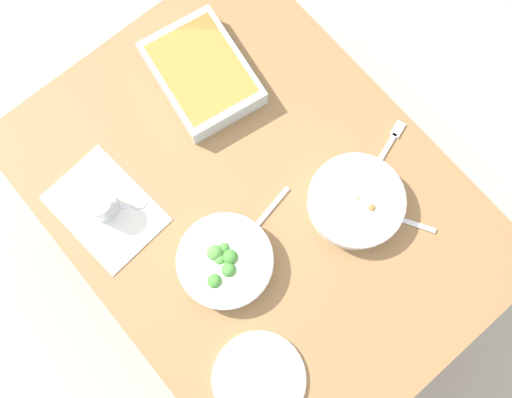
% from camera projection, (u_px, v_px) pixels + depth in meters
% --- Properties ---
extents(ground_plane, '(6.00, 6.00, 0.00)m').
position_uv_depth(ground_plane, '(256.00, 244.00, 2.11)').
color(ground_plane, '#B2A899').
extents(dining_table, '(1.20, 0.90, 0.74)m').
position_uv_depth(dining_table, '(256.00, 207.00, 1.48)').
color(dining_table, olive).
rests_on(dining_table, ground_plane).
extents(placemat, '(0.30, 0.22, 0.00)m').
position_uv_depth(placemat, '(105.00, 209.00, 1.38)').
color(placemat, silver).
rests_on(placemat, dining_table).
extents(stew_bowl, '(0.24, 0.24, 0.06)m').
position_uv_depth(stew_bowl, '(356.00, 202.00, 1.35)').
color(stew_bowl, white).
rests_on(stew_bowl, dining_table).
extents(broccoli_bowl, '(0.23, 0.23, 0.07)m').
position_uv_depth(broccoli_bowl, '(225.00, 261.00, 1.32)').
color(broccoli_bowl, white).
rests_on(broccoli_bowl, dining_table).
extents(baking_dish, '(0.33, 0.26, 0.06)m').
position_uv_depth(baking_dish, '(202.00, 73.00, 1.43)').
color(baking_dish, silver).
rests_on(baking_dish, dining_table).
extents(drink_cup, '(0.07, 0.07, 0.08)m').
position_uv_depth(drink_cup, '(102.00, 205.00, 1.35)').
color(drink_cup, '#B2BCC6').
rests_on(drink_cup, dining_table).
extents(side_plate, '(0.22, 0.22, 0.01)m').
position_uv_depth(side_plate, '(259.00, 379.00, 1.28)').
color(side_plate, white).
rests_on(side_plate, dining_table).
extents(spoon_by_stew, '(0.16, 0.11, 0.01)m').
position_uv_depth(spoon_by_stew, '(392.00, 217.00, 1.37)').
color(spoon_by_stew, silver).
rests_on(spoon_by_stew, dining_table).
extents(spoon_by_broccoli, '(0.05, 0.18, 0.01)m').
position_uv_depth(spoon_by_broccoli, '(260.00, 221.00, 1.37)').
color(spoon_by_broccoli, silver).
rests_on(spoon_by_broccoli, dining_table).
extents(spoon_spare, '(0.11, 0.16, 0.01)m').
position_uv_depth(spoon_spare, '(122.00, 206.00, 1.38)').
color(spoon_spare, silver).
rests_on(spoon_spare, dining_table).
extents(fork_on_table, '(0.07, 0.17, 0.01)m').
position_uv_depth(fork_on_table, '(388.00, 146.00, 1.42)').
color(fork_on_table, silver).
rests_on(fork_on_table, dining_table).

